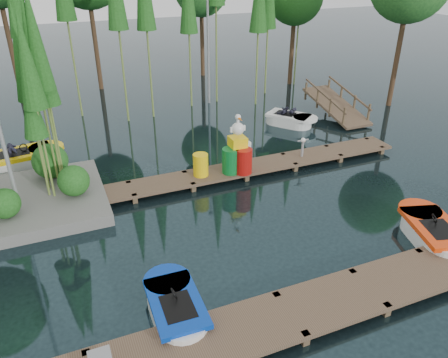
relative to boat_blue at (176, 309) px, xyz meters
name	(u,v)px	position (x,y,z in m)	size (l,w,h in m)	color
ground_plane	(215,220)	(2.28, 3.35, -0.24)	(90.00, 90.00, 0.00)	#1A2D31
near_dock	(290,315)	(2.28, -1.15, 0.00)	(18.00, 1.50, 0.50)	brown
far_dock	(215,174)	(3.28, 5.85, -0.01)	(15.00, 1.20, 0.50)	brown
lamp_rear	(208,20)	(6.28, 14.35, 4.02)	(0.30, 0.30, 7.25)	gray
ramp	(336,105)	(11.28, 9.86, 0.35)	(1.50, 3.94, 1.49)	brown
boat_blue	(176,309)	(0.00, 0.00, 0.00)	(1.19, 2.49, 0.82)	white
boat_red	(433,233)	(7.60, 0.00, 0.02)	(1.94, 2.94, 0.91)	white
boat_yellow_far	(23,159)	(-3.10, 9.73, 0.07)	(3.08, 1.74, 1.46)	white
boat_white_far	(289,120)	(8.59, 9.72, 0.03)	(2.41, 2.68, 1.18)	white
yellow_barrel	(201,165)	(2.73, 5.85, 0.46)	(0.54, 0.54, 0.80)	yellow
drum_cluster	(239,155)	(4.12, 5.70, 0.68)	(1.22, 1.12, 2.11)	#0B6927
seagull_post	(303,144)	(6.88, 5.85, 0.58)	(0.48, 0.26, 0.77)	gray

